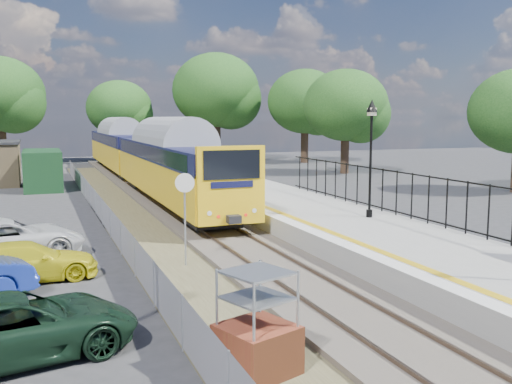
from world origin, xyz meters
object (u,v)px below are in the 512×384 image
speed_sign (185,203)px  car_yellow (27,262)px  car_green (16,327)px  brick_plinth (257,325)px  train (139,152)px  victorian_lamp_north (371,131)px  car_white (6,239)px

speed_sign → car_yellow: speed_sign is taller
speed_sign → car_green: speed_sign is taller
brick_plinth → car_green: brick_plinth is taller
train → car_yellow: bearing=-107.5°
victorian_lamp_north → car_green: victorian_lamp_north is taller
car_green → brick_plinth: bearing=-132.0°
speed_sign → car_yellow: bearing=-172.9°
car_white → victorian_lamp_north: bearing=-108.0°
speed_sign → car_green: 7.63m
train → car_yellow: 24.23m
speed_sign → brick_plinth: bearing=-85.9°
brick_plinth → victorian_lamp_north: bearing=48.5°
victorian_lamp_north → car_white: 13.80m
car_green → car_yellow: (0.13, 5.83, -0.08)m
car_white → car_yellow: bearing=-178.4°
victorian_lamp_north → car_white: (-13.22, 1.63, -3.59)m
victorian_lamp_north → brick_plinth: 13.22m
car_yellow → car_white: 3.07m
car_green → car_yellow: car_green is taller
victorian_lamp_north → car_yellow: victorian_lamp_north is taller
victorian_lamp_north → speed_sign: (-7.80, -1.51, -2.19)m
brick_plinth → car_yellow: (-4.08, 8.23, -0.39)m
victorian_lamp_north → car_green: 15.02m
victorian_lamp_north → speed_sign: victorian_lamp_north is taller
car_green → train: bearing=-26.6°
victorian_lamp_north → car_white: size_ratio=0.90×
speed_sign → car_green: size_ratio=0.64×
train → speed_sign: train is taller
brick_plinth → car_yellow: bearing=116.4°
brick_plinth → car_white: bearing=113.0°
car_yellow → car_white: (-0.67, 2.99, 0.12)m
speed_sign → car_white: size_ratio=0.60×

